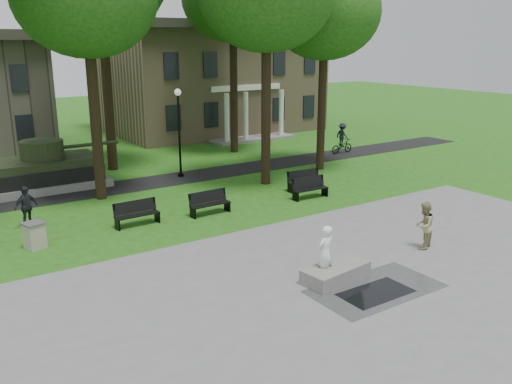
# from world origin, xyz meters

# --- Properties ---
(ground) EXTENTS (120.00, 120.00, 0.00)m
(ground) POSITION_xyz_m (0.00, 0.00, 0.00)
(ground) COLOR #205413
(ground) RESTS_ON ground
(plaza) EXTENTS (22.00, 16.00, 0.02)m
(plaza) POSITION_xyz_m (0.00, -5.00, 0.01)
(plaza) COLOR gray
(plaza) RESTS_ON ground
(footpath) EXTENTS (44.00, 2.60, 0.01)m
(footpath) POSITION_xyz_m (0.00, 12.00, 0.01)
(footpath) COLOR black
(footpath) RESTS_ON ground
(building_right) EXTENTS (17.00, 12.00, 8.60)m
(building_right) POSITION_xyz_m (10.00, 26.00, 4.34)
(building_right) COLOR #9E8460
(building_right) RESTS_ON ground
(tree_3) EXTENTS (6.00, 6.00, 11.19)m
(tree_3) POSITION_xyz_m (8.00, 9.50, 8.60)
(tree_3) COLOR black
(tree_3) RESTS_ON ground
(lamp_mid) EXTENTS (0.36, 0.36, 4.73)m
(lamp_mid) POSITION_xyz_m (0.50, 12.30, 2.79)
(lamp_mid) COLOR black
(lamp_mid) RESTS_ON ground
(lamp_right) EXTENTS (0.36, 0.36, 4.73)m
(lamp_right) POSITION_xyz_m (10.50, 12.30, 2.79)
(lamp_right) COLOR black
(lamp_right) RESTS_ON ground
(tank_monument) EXTENTS (7.45, 3.40, 2.40)m
(tank_monument) POSITION_xyz_m (-6.46, 14.00, 0.86)
(tank_monument) COLOR gray
(tank_monument) RESTS_ON ground
(puddle) EXTENTS (2.20, 1.20, 0.00)m
(puddle) POSITION_xyz_m (-1.04, -3.75, 0.02)
(puddle) COLOR black
(puddle) RESTS_ON plaza
(concrete_block) EXTENTS (2.30, 1.25, 0.45)m
(concrete_block) POSITION_xyz_m (-1.41, -2.39, 0.24)
(concrete_block) COLOR gray
(concrete_block) RESTS_ON plaza
(skateboard) EXTENTS (0.80, 0.27, 0.07)m
(skateboard) POSITION_xyz_m (-1.87, -2.06, 0.06)
(skateboard) COLOR brown
(skateboard) RESTS_ON plaza
(skateboarder) EXTENTS (0.71, 0.54, 1.75)m
(skateboarder) POSITION_xyz_m (-1.69, -2.19, 0.89)
(skateboarder) COLOR white
(skateboarder) RESTS_ON plaza
(friend_watching) EXTENTS (1.01, 0.91, 1.70)m
(friend_watching) POSITION_xyz_m (2.93, -2.13, 0.87)
(friend_watching) COLOR tan
(friend_watching) RESTS_ON plaza
(pedestrian_walker) EXTENTS (1.06, 0.76, 1.67)m
(pedestrian_walker) POSITION_xyz_m (-8.24, 8.12, 0.84)
(pedestrian_walker) COLOR #21232D
(pedestrian_walker) RESTS_ON ground
(cyclist) EXTENTS (1.79, 1.03, 1.99)m
(cyclist) POSITION_xyz_m (12.15, 12.21, 0.82)
(cyclist) COLOR black
(cyclist) RESTS_ON ground
(park_bench_0) EXTENTS (1.81, 0.57, 1.00)m
(park_bench_0) POSITION_xyz_m (-4.55, 5.94, 0.52)
(park_bench_0) COLOR black
(park_bench_0) RESTS_ON ground
(park_bench_1) EXTENTS (1.81, 0.58, 1.00)m
(park_bench_1) POSITION_xyz_m (-1.42, 5.61, 0.52)
(park_bench_1) COLOR black
(park_bench_1) RESTS_ON ground
(park_bench_2) EXTENTS (1.82, 0.60, 1.00)m
(park_bench_2) POSITION_xyz_m (3.68, 5.16, 0.52)
(park_bench_2) COLOR black
(park_bench_2) RESTS_ON ground
(park_bench_3) EXTENTS (1.84, 0.72, 1.00)m
(park_bench_3) POSITION_xyz_m (4.35, 6.39, 0.52)
(park_bench_3) COLOR black
(park_bench_3) RESTS_ON ground
(trash_bin) EXTENTS (0.82, 0.82, 0.96)m
(trash_bin) POSITION_xyz_m (-8.52, 5.57, 0.49)
(trash_bin) COLOR #A7A189
(trash_bin) RESTS_ON ground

